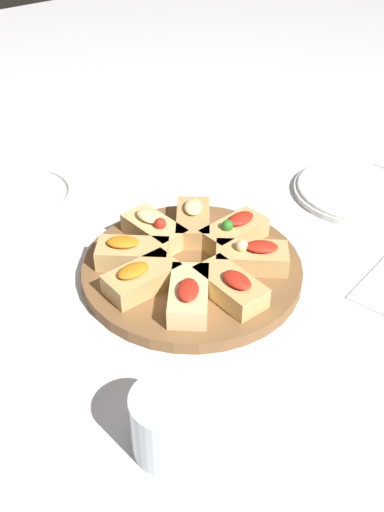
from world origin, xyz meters
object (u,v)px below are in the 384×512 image
at_px(plate_right, 357,190).
at_px(water_glass, 168,423).
at_px(plate_left, 16,196).
at_px(serving_board, 192,270).

bearing_deg(plate_right, water_glass, -158.23).
xyz_separation_m(plate_right, water_glass, (-0.56, -0.23, 0.03)).
bearing_deg(plate_left, water_glass, -97.54).
bearing_deg(plate_left, plate_right, -34.86).
xyz_separation_m(plate_left, plate_right, (0.49, -0.34, -0.00)).
bearing_deg(serving_board, plate_left, 109.20).
distance_m(plate_right, water_glass, 0.61).
bearing_deg(plate_right, plate_left, 145.14).
height_order(serving_board, plate_left, serving_board).
bearing_deg(plate_right, serving_board, -178.97).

